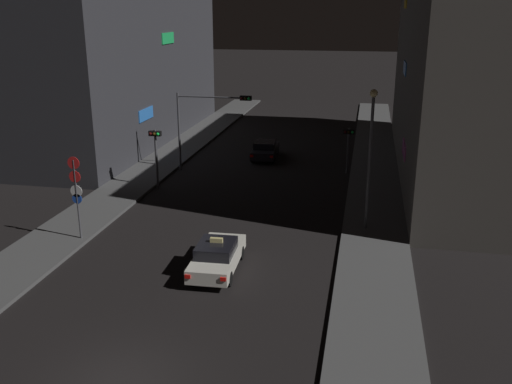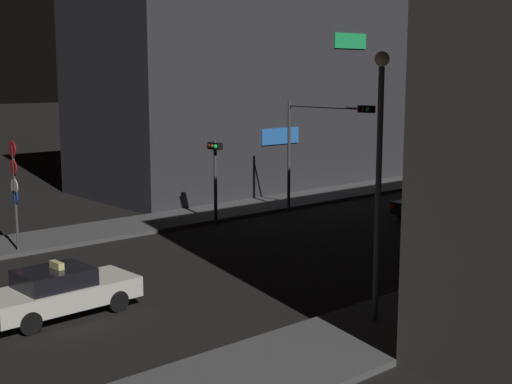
# 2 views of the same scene
# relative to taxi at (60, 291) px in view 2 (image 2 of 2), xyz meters

# --- Properties ---
(sidewalk_left) EXTENTS (3.38, 58.82, 0.17)m
(sidewalk_left) POSITION_rel_taxi_xyz_m (-8.95, 19.04, -0.65)
(sidewalk_left) COLOR #4C4C4C
(sidewalk_left) RESTS_ON ground_plane
(building_facade_left) EXTENTS (9.68, 28.71, 19.32)m
(building_facade_left) POSITION_rel_taxi_xyz_m (-15.44, 24.36, 8.93)
(building_facade_left) COLOR #333338
(building_facade_left) RESTS_ON ground_plane
(taxi) EXTENTS (1.95, 4.51, 1.62)m
(taxi) POSITION_rel_taxi_xyz_m (0.00, 0.00, 0.00)
(taxi) COLOR silver
(taxi) RESTS_ON ground_plane
(far_car) EXTENTS (2.04, 4.54, 1.42)m
(far_car) POSITION_rel_taxi_xyz_m (-1.50, 20.17, -0.00)
(far_car) COLOR black
(far_car) RESTS_ON ground_plane
(traffic_light_overhead) EXTENTS (5.40, 0.42, 5.62)m
(traffic_light_overhead) POSITION_rel_taxi_xyz_m (-4.96, 15.83, 3.36)
(traffic_light_overhead) COLOR #47474C
(traffic_light_overhead) RESTS_ON ground_plane
(traffic_light_left_kerb) EXTENTS (0.80, 0.42, 3.92)m
(traffic_light_left_kerb) POSITION_rel_taxi_xyz_m (-7.01, 11.14, 2.06)
(traffic_light_left_kerb) COLOR #47474C
(traffic_light_left_kerb) RESTS_ON ground_plane
(sign_pole_left) EXTENTS (0.62, 0.10, 4.24)m
(sign_pole_left) POSITION_rel_taxi_xyz_m (-7.67, 1.99, 1.96)
(sign_pole_left) COLOR #47474C
(sign_pole_left) RESTS_ON sidewalk_left
(street_lamp_near_block) EXTENTS (0.40, 0.40, 7.31)m
(street_lamp_near_block) POSITION_rel_taxi_xyz_m (6.45, 6.23, 3.85)
(street_lamp_near_block) COLOR #47474C
(street_lamp_near_block) RESTS_ON sidewalk_right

